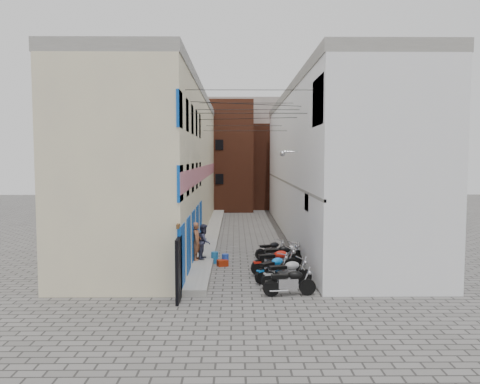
{
  "coord_description": "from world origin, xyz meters",
  "views": [
    {
      "loc": [
        -0.57,
        -16.15,
        4.93
      ],
      "look_at": [
        -0.33,
        9.62,
        3.0
      ],
      "focal_mm": 35.0,
      "sensor_mm": 36.0,
      "label": 1
    }
  ],
  "objects_px": {
    "motorcycle_e": "(280,254)",
    "water_jug_near": "(225,259)",
    "motorcycle_c": "(274,267)",
    "motorcycle_d": "(276,260)",
    "motorcycle_a": "(289,281)",
    "person_a": "(197,241)",
    "person_b": "(204,241)",
    "motorcycle_b": "(287,272)",
    "motorcycle_g": "(271,249)",
    "red_crate": "(223,263)",
    "water_jug_far": "(215,258)",
    "motorcycle_f": "(289,252)"
  },
  "relations": [
    {
      "from": "motorcycle_b",
      "to": "motorcycle_g",
      "type": "height_order",
      "value": "motorcycle_b"
    },
    {
      "from": "water_jug_near",
      "to": "motorcycle_a",
      "type": "bearing_deg",
      "value": -63.77
    },
    {
      "from": "water_jug_near",
      "to": "red_crate",
      "type": "height_order",
      "value": "water_jug_near"
    },
    {
      "from": "motorcycle_d",
      "to": "person_a",
      "type": "bearing_deg",
      "value": -132.35
    },
    {
      "from": "motorcycle_d",
      "to": "water_jug_near",
      "type": "distance_m",
      "value": 2.87
    },
    {
      "from": "motorcycle_e",
      "to": "motorcycle_g",
      "type": "relative_size",
      "value": 1.26
    },
    {
      "from": "person_b",
      "to": "red_crate",
      "type": "height_order",
      "value": "person_b"
    },
    {
      "from": "person_b",
      "to": "red_crate",
      "type": "xyz_separation_m",
      "value": [
        0.86,
        -0.44,
        -0.91
      ]
    },
    {
      "from": "motorcycle_a",
      "to": "red_crate",
      "type": "height_order",
      "value": "motorcycle_a"
    },
    {
      "from": "motorcycle_b",
      "to": "person_b",
      "type": "relative_size",
      "value": 1.28
    },
    {
      "from": "motorcycle_c",
      "to": "person_b",
      "type": "height_order",
      "value": "person_b"
    },
    {
      "from": "motorcycle_d",
      "to": "person_a",
      "type": "distance_m",
      "value": 3.91
    },
    {
      "from": "motorcycle_g",
      "to": "person_a",
      "type": "distance_m",
      "value": 3.8
    },
    {
      "from": "motorcycle_a",
      "to": "person_b",
      "type": "distance_m",
      "value": 6.06
    },
    {
      "from": "motorcycle_c",
      "to": "motorcycle_d",
      "type": "height_order",
      "value": "motorcycle_d"
    },
    {
      "from": "motorcycle_g",
      "to": "motorcycle_c",
      "type": "bearing_deg",
      "value": -25.08
    },
    {
      "from": "motorcycle_g",
      "to": "water_jug_near",
      "type": "height_order",
      "value": "motorcycle_g"
    },
    {
      "from": "motorcycle_e",
      "to": "red_crate",
      "type": "xyz_separation_m",
      "value": [
        -2.57,
        0.39,
        -0.47
      ]
    },
    {
      "from": "motorcycle_a",
      "to": "motorcycle_e",
      "type": "relative_size",
      "value": 0.9
    },
    {
      "from": "water_jug_far",
      "to": "person_a",
      "type": "bearing_deg",
      "value": -152.87
    },
    {
      "from": "motorcycle_b",
      "to": "motorcycle_c",
      "type": "xyz_separation_m",
      "value": [
        -0.44,
        0.87,
        -0.04
      ]
    },
    {
      "from": "motorcycle_a",
      "to": "motorcycle_d",
      "type": "bearing_deg",
      "value": 179.56
    },
    {
      "from": "motorcycle_a",
      "to": "motorcycle_d",
      "type": "height_order",
      "value": "motorcycle_d"
    },
    {
      "from": "motorcycle_e",
      "to": "water_jug_near",
      "type": "height_order",
      "value": "motorcycle_e"
    },
    {
      "from": "motorcycle_a",
      "to": "motorcycle_g",
      "type": "distance_m",
      "value": 6.11
    },
    {
      "from": "person_a",
      "to": "water_jug_near",
      "type": "relative_size",
      "value": 3.49
    },
    {
      "from": "motorcycle_b",
      "to": "motorcycle_g",
      "type": "relative_size",
      "value": 1.23
    },
    {
      "from": "person_a",
      "to": "person_b",
      "type": "bearing_deg",
      "value": -43.74
    },
    {
      "from": "red_crate",
      "to": "water_jug_near",
      "type": "bearing_deg",
      "value": 67.01
    },
    {
      "from": "motorcycle_e",
      "to": "water_jug_far",
      "type": "xyz_separation_m",
      "value": [
        -2.95,
        0.98,
        -0.35
      ]
    },
    {
      "from": "motorcycle_d",
      "to": "motorcycle_e",
      "type": "height_order",
      "value": "motorcycle_d"
    },
    {
      "from": "motorcycle_e",
      "to": "motorcycle_b",
      "type": "bearing_deg",
      "value": -18.06
    },
    {
      "from": "motorcycle_f",
      "to": "water_jug_near",
      "type": "distance_m",
      "value": 2.99
    },
    {
      "from": "motorcycle_e",
      "to": "red_crate",
      "type": "distance_m",
      "value": 2.64
    },
    {
      "from": "motorcycle_c",
      "to": "motorcycle_d",
      "type": "relative_size",
      "value": 0.9
    },
    {
      "from": "person_a",
      "to": "person_b",
      "type": "height_order",
      "value": "person_a"
    },
    {
      "from": "person_a",
      "to": "person_b",
      "type": "distance_m",
      "value": 0.42
    },
    {
      "from": "motorcycle_d",
      "to": "motorcycle_f",
      "type": "xyz_separation_m",
      "value": [
        0.8,
        2.24,
        -0.13
      ]
    },
    {
      "from": "motorcycle_e",
      "to": "person_b",
      "type": "bearing_deg",
      "value": -121.07
    },
    {
      "from": "motorcycle_c",
      "to": "person_a",
      "type": "bearing_deg",
      "value": -170.47
    },
    {
      "from": "motorcycle_e",
      "to": "red_crate",
      "type": "bearing_deg",
      "value": -116.16
    },
    {
      "from": "motorcycle_b",
      "to": "motorcycle_d",
      "type": "bearing_deg",
      "value": 169.8
    },
    {
      "from": "motorcycle_e",
      "to": "person_a",
      "type": "height_order",
      "value": "person_a"
    },
    {
      "from": "motorcycle_e",
      "to": "water_jug_near",
      "type": "distance_m",
      "value": 2.57
    },
    {
      "from": "motorcycle_a",
      "to": "water_jug_near",
      "type": "height_order",
      "value": "motorcycle_a"
    },
    {
      "from": "motorcycle_a",
      "to": "motorcycle_b",
      "type": "bearing_deg",
      "value": 173.28
    },
    {
      "from": "motorcycle_b",
      "to": "motorcycle_a",
      "type": "bearing_deg",
      "value": -20.26
    },
    {
      "from": "motorcycle_a",
      "to": "motorcycle_f",
      "type": "xyz_separation_m",
      "value": [
        0.56,
        5.23,
        -0.06
      ]
    },
    {
      "from": "motorcycle_a",
      "to": "water_jug_far",
      "type": "bearing_deg",
      "value": -155.81
    },
    {
      "from": "motorcycle_e",
      "to": "motorcycle_f",
      "type": "bearing_deg",
      "value": 137.0
    }
  ]
}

